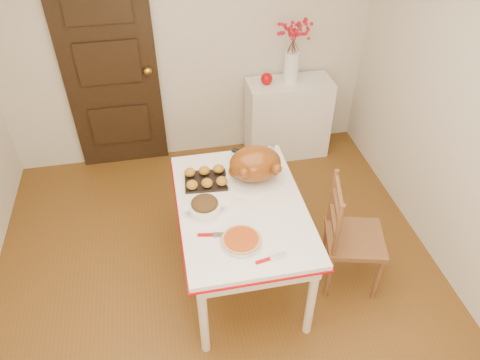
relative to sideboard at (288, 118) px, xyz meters
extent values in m
cube|color=brown|center=(-0.96, -1.78, -0.41)|extent=(3.50, 4.00, 0.00)
cube|color=beige|center=(-0.96, 0.22, 0.84)|extent=(3.50, 0.00, 2.50)
cube|color=black|center=(-1.66, 0.19, 0.62)|extent=(0.85, 0.06, 2.06)
cube|color=white|center=(0.00, 0.00, 0.00)|extent=(0.82, 0.36, 0.82)
sphere|color=#B80309|center=(-0.24, 0.00, 0.47)|extent=(0.11, 0.11, 0.11)
cylinder|color=#A63B0E|center=(-0.86, -1.89, 0.38)|extent=(0.32, 0.32, 0.05)
cylinder|color=white|center=(-0.74, -1.07, 0.41)|extent=(0.07, 0.07, 0.11)
camera|label=1|loc=(-1.24, -3.78, 2.48)|focal=34.00mm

